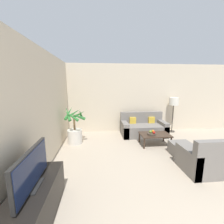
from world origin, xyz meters
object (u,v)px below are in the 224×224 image
object	(u,v)px
potted_palm	(75,131)
television	(32,169)
fruit_bowl	(152,134)
tv_console	(35,204)
apple_green	(151,132)
ottoman	(182,149)
coffee_table	(155,135)
apple_red	(154,133)
armchair	(204,160)
orange_fruit	(153,131)
sofa_loveseat	(143,128)
floor_lamp	(174,103)

from	to	relation	value
potted_palm	television	bearing A→B (deg)	-92.54
potted_palm	fruit_bowl	size ratio (longest dim) A/B	4.41
tv_console	television	xyz separation A→B (m)	(0.00, 0.00, 0.54)
tv_console	apple_green	world-z (taller)	tv_console
tv_console	ottoman	size ratio (longest dim) A/B	2.45
coffee_table	potted_palm	bearing A→B (deg)	171.94
fruit_bowl	apple_red	bearing A→B (deg)	-55.60
armchair	coffee_table	bearing A→B (deg)	108.94
orange_fruit	apple_red	bearing A→B (deg)	-96.82
tv_console	orange_fruit	size ratio (longest dim) A/B	16.73
tv_console	apple_green	size ratio (longest dim) A/B	16.60
tv_console	armchair	size ratio (longest dim) A/B	1.52
potted_palm	apple_red	world-z (taller)	potted_palm
apple_green	fruit_bowl	bearing A→B (deg)	-42.24
coffee_table	television	bearing A→B (deg)	-137.27
sofa_loveseat	ottoman	xyz separation A→B (m)	(0.56, -1.72, -0.11)
coffee_table	apple_red	bearing A→B (deg)	-122.09
apple_red	apple_green	bearing A→B (deg)	128.70
ottoman	armchair	bearing A→B (deg)	-85.34
apple_green	television	bearing A→B (deg)	-135.97
potted_palm	coffee_table	bearing A→B (deg)	-8.06
tv_console	potted_palm	world-z (taller)	potted_palm
television	coffee_table	xyz separation A→B (m)	(2.68, 2.48, -0.49)
ottoman	television	bearing A→B (deg)	-151.45
floor_lamp	fruit_bowl	size ratio (longest dim) A/B	5.02
tv_console	fruit_bowl	distance (m)	3.52
apple_green	tv_console	bearing A→B (deg)	-136.01
orange_fruit	armchair	world-z (taller)	armchair
sofa_loveseat	coffee_table	bearing A→B (deg)	-84.69
tv_console	apple_red	size ratio (longest dim) A/B	16.94
ottoman	tv_console	bearing A→B (deg)	-151.48
sofa_loveseat	apple_green	size ratio (longest dim) A/B	20.21
potted_palm	apple_green	size ratio (longest dim) A/B	14.99
floor_lamp	television	bearing A→B (deg)	-136.26
tv_console	potted_palm	size ratio (longest dim) A/B	1.11
coffee_table	floor_lamp	bearing A→B (deg)	45.86
potted_palm	ottoman	size ratio (longest dim) A/B	2.21
potted_palm	coffee_table	xyz separation A→B (m)	(2.56, -0.36, -0.11)
television	sofa_loveseat	world-z (taller)	television
television	apple_red	distance (m)	3.52
tv_console	coffee_table	distance (m)	3.66
apple_red	orange_fruit	world-z (taller)	orange_fruit
fruit_bowl	armchair	world-z (taller)	armchair
potted_palm	coffee_table	distance (m)	2.58
tv_console	orange_fruit	world-z (taller)	tv_console
television	orange_fruit	bearing A→B (deg)	43.49
fruit_bowl	apple_green	world-z (taller)	apple_green
television	floor_lamp	xyz separation A→B (m)	(3.89, 3.72, 0.38)
tv_console	apple_green	xyz separation A→B (m)	(2.53, 2.44, 0.19)
potted_palm	armchair	size ratio (longest dim) A/B	1.37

